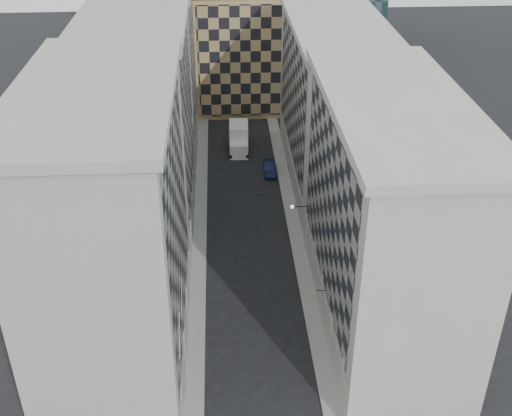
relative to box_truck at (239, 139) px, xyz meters
name	(u,v)px	position (x,y,z in m)	size (l,w,h in m)	color
sidewalk_west	(200,229)	(-5.07, -20.50, -1.42)	(1.50, 100.00, 0.15)	gray
sidewalk_east	(294,226)	(5.43, -20.50, -1.42)	(1.50, 100.00, 0.15)	gray
bldg_left_a	(114,236)	(-10.70, -39.50, 10.33)	(10.80, 22.80, 23.70)	#A49E93
bldg_left_b	(142,126)	(-10.70, -17.50, 9.83)	(10.80, 22.80, 22.70)	#9B9990
bldg_left_c	(158,64)	(-10.70, 4.50, 9.33)	(10.80, 22.80, 21.70)	#A49E93
bldg_right_a	(385,217)	(11.06, -35.50, 8.82)	(10.80, 26.80, 20.70)	#ABA69D
bldg_right_b	(332,103)	(11.07, -8.50, 8.35)	(10.80, 28.80, 19.70)	#ABA69D
tan_block	(248,45)	(2.18, 17.40, 7.94)	(16.80, 14.80, 18.80)	tan
flagpoles_left	(180,316)	(-5.72, -44.50, 6.50)	(0.10, 6.33, 2.33)	gray
bracket_lamp	(294,207)	(4.56, -26.50, 4.70)	(1.98, 0.36, 0.36)	black
box_truck	(239,139)	(0.00, 0.00, 0.00)	(2.75, 6.35, 3.44)	white
dark_car	(270,168)	(3.68, -7.37, -0.78)	(1.52, 4.35, 1.43)	#111A3E
shop_sign	(314,295)	(5.13, -37.37, 2.34)	(1.18, 0.75, 0.83)	black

